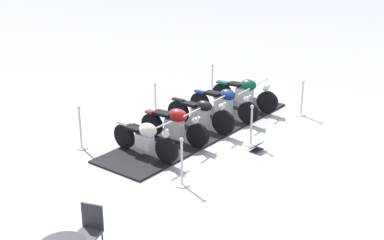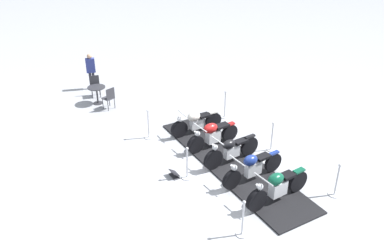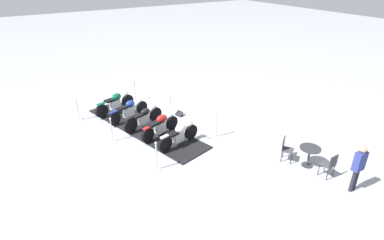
{
  "view_description": "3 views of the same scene",
  "coord_description": "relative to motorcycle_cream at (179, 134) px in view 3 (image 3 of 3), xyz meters",
  "views": [
    {
      "loc": [
        -8.51,
        -10.42,
        5.31
      ],
      "look_at": [
        -0.94,
        -0.83,
        0.77
      ],
      "focal_mm": 48.86,
      "sensor_mm": 36.0,
      "label": 1
    },
    {
      "loc": [
        10.23,
        -4.19,
        7.25
      ],
      "look_at": [
        -2.18,
        -0.71,
        0.58
      ],
      "focal_mm": 37.68,
      "sensor_mm": 36.0,
      "label": 2
    },
    {
      "loc": [
        -11.61,
        4.72,
        6.61
      ],
      "look_at": [
        -2.23,
        -1.15,
        1.03
      ],
      "focal_mm": 29.13,
      "sensor_mm": 36.0,
      "label": 3
    }
  ],
  "objects": [
    {
      "name": "stanchion_right_rear",
      "position": [
        5.32,
        -0.33,
        -0.14
      ],
      "size": [
        0.3,
        0.3,
        1.08
      ],
      "color": "silver",
      "rests_on": "ground_plane"
    },
    {
      "name": "motorcycle_maroon",
      "position": [
        1.09,
        0.28,
        0.01
      ],
      "size": [
        0.92,
        2.01,
        0.92
      ],
      "rotation": [
        0.0,
        0.0,
        -1.25
      ],
      "color": "black",
      "rests_on": "display_platform"
    },
    {
      "name": "cafe_chair_near_table",
      "position": [
        -2.99,
        -2.82,
        0.02
      ],
      "size": [
        0.55,
        0.55,
        0.94
      ],
      "rotation": [
        0.0,
        0.0,
        -2.57
      ],
      "color": "#2D2D33",
      "rests_on": "ground_plane"
    },
    {
      "name": "display_platform",
      "position": [
        2.17,
        0.58,
        -0.49
      ],
      "size": [
        6.9,
        3.25,
        0.05
      ],
      "primitive_type": "cube",
      "rotation": [
        0.0,
        0.0,
        0.24
      ],
      "color": "black",
      "rests_on": "ground_plane"
    },
    {
      "name": "cafe_chair_across_table",
      "position": [
        -4.5,
        -3.29,
        0.02
      ],
      "size": [
        0.41,
        0.41,
        0.92
      ],
      "rotation": [
        0.0,
        0.0,
        0.02
      ],
      "color": "#2D2D33",
      "rests_on": "ground_plane"
    },
    {
      "name": "stanchion_right_front",
      "position": [
        -0.19,
        -1.7,
        -0.18
      ],
      "size": [
        0.35,
        0.35,
        1.12
      ],
      "color": "silver",
      "rests_on": "ground_plane"
    },
    {
      "name": "motorcycle_black",
      "position": [
        2.18,
        0.55,
        -0.01
      ],
      "size": [
        0.85,
        2.08,
        0.99
      ],
      "rotation": [
        0.0,
        0.0,
        -1.26
      ],
      "color": "black",
      "rests_on": "display_platform"
    },
    {
      "name": "ground_plane",
      "position": [
        2.17,
        0.58,
        -0.52
      ],
      "size": [
        80.0,
        80.0,
        0.0
      ],
      "primitive_type": "plane",
      "color": "#A8AAB2"
    },
    {
      "name": "cafe_table",
      "position": [
        -3.68,
        -3.27,
        0.05
      ],
      "size": [
        0.74,
        0.74,
        0.75
      ],
      "color": "#2D2D33",
      "rests_on": "ground_plane"
    },
    {
      "name": "stanchion_right_mid",
      "position": [
        2.56,
        -1.01,
        -0.19
      ],
      "size": [
        0.35,
        0.35,
        1.08
      ],
      "color": "silver",
      "rests_on": "ground_plane"
    },
    {
      "name": "bystander_person",
      "position": [
        -5.38,
        -3.38,
        0.48
      ],
      "size": [
        0.23,
        0.4,
        1.67
      ],
      "rotation": [
        0.0,
        0.0,
        -0.02
      ],
      "color": "#23232D",
      "rests_on": "ground_plane"
    },
    {
      "name": "stanchion_left_rear",
      "position": [
        4.53,
        2.85,
        -0.19
      ],
      "size": [
        0.34,
        0.34,
        1.06
      ],
      "color": "silver",
      "rests_on": "ground_plane"
    },
    {
      "name": "motorcycle_forest",
      "position": [
        4.36,
        1.09,
        0.01
      ],
      "size": [
        0.94,
        2.15,
        0.97
      ],
      "rotation": [
        0.0,
        0.0,
        -1.25
      ],
      "color": "black",
      "rests_on": "display_platform"
    },
    {
      "name": "stanchion_left_front",
      "position": [
        -0.98,
        1.48,
        -0.12
      ],
      "size": [
        0.31,
        0.31,
        1.14
      ],
      "color": "silver",
      "rests_on": "ground_plane"
    },
    {
      "name": "motorcycle_navy",
      "position": [
        3.27,
        0.81,
        0.01
      ],
      "size": [
        0.93,
        2.18,
        0.92
      ],
      "rotation": [
        0.0,
        0.0,
        -1.26
      ],
      "color": "black",
      "rests_on": "display_platform"
    },
    {
      "name": "info_placard",
      "position": [
        2.4,
        -1.38,
        -0.45
      ],
      "size": [
        0.43,
        0.32,
        0.22
      ],
      "rotation": [
        0.0,
        0.0,
        3.39
      ],
      "color": "#333338",
      "rests_on": "ground_plane"
    },
    {
      "name": "motorcycle_cream",
      "position": [
        0.0,
        0.0,
        0.0
      ],
      "size": [
        0.73,
        2.03,
        0.94
      ],
      "rotation": [
        0.0,
        0.0,
        -1.34
      ],
      "color": "black",
      "rests_on": "display_platform"
    },
    {
      "name": "stanchion_left_mid",
      "position": [
        1.77,
        2.17,
        -0.13
      ],
      "size": [
        0.29,
        0.29,
        1.08
      ],
      "color": "silver",
      "rests_on": "ground_plane"
    }
  ]
}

